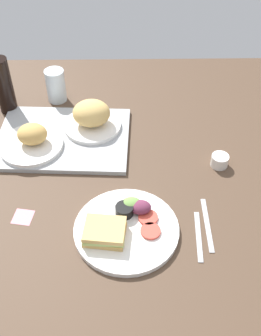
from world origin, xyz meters
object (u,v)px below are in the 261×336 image
at_px(serving_tray, 63,138).
at_px(bread_plate_far, 92,117).
at_px(soda_bottle, 4,86).
at_px(plate_with_salad, 124,227).
at_px(espresso_cup, 220,161).
at_px(bread_plate_near, 32,140).
at_px(drinking_glass, 56,86).
at_px(sticky_note, 23,217).
at_px(knife, 207,224).
at_px(fork, 199,236).

relative_size(serving_tray, bread_plate_far, 2.25).
bearing_deg(soda_bottle, plate_with_salad, -52.99).
bearing_deg(espresso_cup, bread_plate_near, 171.98).
bearing_deg(serving_tray, espresso_cup, -14.39).
relative_size(serving_tray, drinking_glass, 3.55).
distance_m(bread_plate_near, plate_with_salad, 0.46).
relative_size(bread_plate_far, sticky_note, 3.57).
distance_m(bread_plate_near, soda_bottle, 0.26).
relative_size(soda_bottle, knife, 1.12).
distance_m(serving_tray, plate_with_salad, 0.44).
xyz_separation_m(bread_plate_near, soda_bottle, (-0.12, 0.22, 0.06)).
bearing_deg(knife, sticky_note, 86.55).
bearing_deg(knife, drinking_glass, 39.01).
relative_size(soda_bottle, espresso_cup, 3.81).
bearing_deg(serving_tray, soda_bottle, 141.14).
bearing_deg(bread_plate_far, fork, -55.96).
distance_m(bread_plate_far, drinking_glass, 0.24).
xyz_separation_m(plate_with_salad, espresso_cup, (0.31, 0.26, 0.00)).
xyz_separation_m(serving_tray, drinking_glass, (-0.05, 0.24, 0.06)).
bearing_deg(bread_plate_far, plate_with_salad, -76.14).
bearing_deg(fork, drinking_glass, 38.55).
bearing_deg(serving_tray, plate_with_salad, -61.91).
height_order(plate_with_salad, soda_bottle, soda_bottle).
distance_m(fork, knife, 0.05).
xyz_separation_m(drinking_glass, soda_bottle, (-0.17, -0.06, 0.04)).
height_order(fork, sticky_note, fork).
bearing_deg(soda_bottle, knife, -39.71).
height_order(bread_plate_far, knife, bread_plate_far).
height_order(bread_plate_near, bread_plate_far, bread_plate_far).
bearing_deg(drinking_glass, serving_tray, -79.32).
xyz_separation_m(plate_with_salad, sticky_note, (-0.29, 0.05, -0.02)).
xyz_separation_m(bread_plate_near, knife, (0.54, -0.33, -0.04)).
bearing_deg(fork, soda_bottle, 50.45).
distance_m(knife, sticky_note, 0.53).
xyz_separation_m(serving_tray, bread_plate_far, (0.10, 0.05, 0.05)).
bearing_deg(bread_plate_near, bread_plate_far, 26.89).
bearing_deg(soda_bottle, sticky_note, -75.27).
distance_m(bread_plate_near, fork, 0.63).
bearing_deg(bread_plate_near, sticky_note, -87.61).
xyz_separation_m(bread_plate_near, espresso_cup, (0.61, -0.09, -0.02)).
distance_m(bread_plate_far, plate_with_salad, 0.46).
relative_size(bread_plate_far, espresso_cup, 3.57).
distance_m(soda_bottle, espresso_cup, 0.80).
xyz_separation_m(serving_tray, espresso_cup, (0.52, -0.13, 0.01)).
relative_size(bread_plate_near, soda_bottle, 1.00).
height_order(bread_plate_far, espresso_cup, bread_plate_far).
xyz_separation_m(bread_plate_near, bread_plate_far, (0.20, 0.10, 0.02)).
height_order(espresso_cup, knife, espresso_cup).
bearing_deg(soda_bottle, drinking_glass, 20.10).
xyz_separation_m(drinking_glass, fork, (0.46, -0.66, -0.06)).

